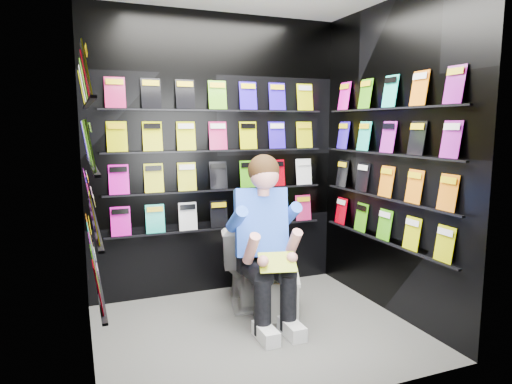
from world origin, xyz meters
name	(u,v)px	position (x,y,z in m)	size (l,w,h in m)	color
floor	(257,331)	(0.00, 0.00, 0.00)	(2.40, 2.40, 0.00)	#595956
wall_back	(217,156)	(0.00, 1.00, 1.30)	(2.40, 0.04, 2.60)	black
wall_front	(326,180)	(0.00, -1.00, 1.30)	(2.40, 0.04, 2.60)	black
wall_left	(83,171)	(-1.20, 0.00, 1.30)	(0.04, 2.00, 2.60)	black
wall_right	(390,160)	(1.20, 0.00, 1.30)	(0.04, 2.00, 2.60)	black
comics_back	(218,156)	(0.00, 0.97, 1.31)	(2.10, 0.06, 1.37)	#C32062
comics_left	(88,170)	(-1.17, 0.00, 1.31)	(0.06, 1.70, 1.37)	#C32062
comics_right	(387,159)	(1.17, 0.00, 1.31)	(0.06, 1.70, 1.37)	#C32062
toilet	(244,263)	(0.11, 0.60, 0.37)	(0.42, 0.75, 0.73)	white
longbox	(284,296)	(0.34, 0.22, 0.15)	(0.22, 0.40, 0.30)	white
longbox_lid	(285,277)	(0.34, 0.22, 0.32)	(0.24, 0.43, 0.03)	white
reader	(260,224)	(0.11, 0.22, 0.80)	(0.56, 0.82, 1.50)	blue
held_comic	(277,262)	(0.11, -0.13, 0.58)	(0.28, 0.01, 0.19)	#2B9E17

